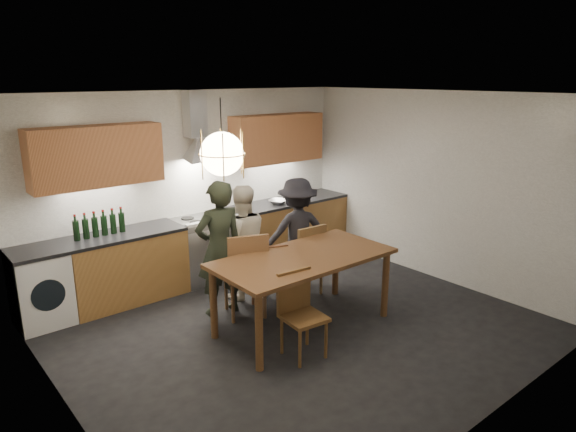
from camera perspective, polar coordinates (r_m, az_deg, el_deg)
ground at (r=6.03m, az=1.04°, el=-12.17°), size 5.00×5.00×0.00m
room_shell at (r=5.45m, az=1.12°, el=3.93°), size 5.02×4.52×2.61m
counter_run at (r=7.33m, az=-8.81°, el=-3.40°), size 5.00×0.62×0.90m
range_stove at (r=7.32m, az=-8.95°, el=-3.51°), size 0.90×0.60×0.92m
wall_fixtures at (r=7.10m, az=-9.94°, el=7.74°), size 4.30×0.54×1.10m
pendant_lamp at (r=4.72m, az=-7.34°, el=6.85°), size 0.43×0.43×0.70m
dining_table at (r=5.73m, az=1.73°, el=-5.40°), size 2.03×1.03×0.86m
chair_back_left at (r=6.02m, az=-4.65°, el=-5.97°), size 0.61×0.61×1.05m
chair_back_mid at (r=6.19m, az=-2.04°, el=-6.33°), size 0.52×0.52×0.87m
chair_back_right at (r=6.62m, az=2.10°, el=-4.40°), size 0.46×0.46×0.96m
chair_front at (r=5.30m, az=1.26°, el=-10.13°), size 0.44×0.44×0.88m
person_left at (r=6.10m, az=-7.62°, el=-3.61°), size 0.63×0.45×1.64m
person_mid at (r=6.55m, az=-5.20°, el=-2.92°), size 0.87×0.77×1.48m
person_right at (r=6.93m, az=1.04°, el=-1.82°), size 1.09×0.86×1.48m
mixing_bowl at (r=7.79m, az=-1.10°, el=1.60°), size 0.35×0.35×0.07m
stock_pot at (r=8.24m, az=1.57°, el=2.59°), size 0.24×0.24×0.13m
wine_bottles at (r=6.61m, az=-20.22°, el=-0.79°), size 0.63×0.07×0.31m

